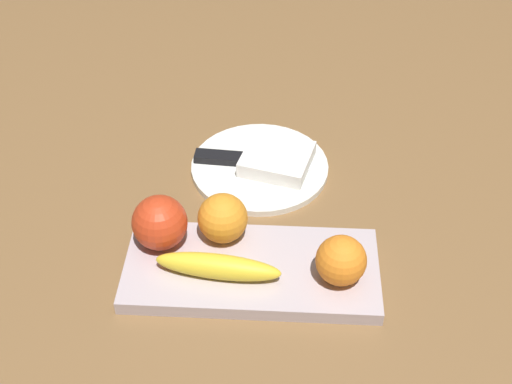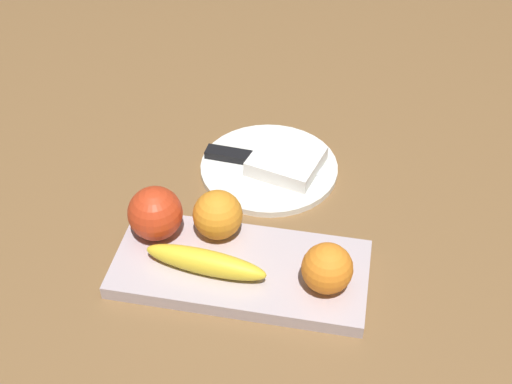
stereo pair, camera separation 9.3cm
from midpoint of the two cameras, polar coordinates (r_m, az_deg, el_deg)
The scene contains 9 objects.
ground_plane at distance 0.89m, azimuth -0.99°, elevation -7.47°, with size 2.40×2.40×0.00m, color brown.
fruit_tray at distance 0.89m, azimuth -3.40°, elevation -6.65°, with size 0.33×0.15×0.02m, color #BEB0B6.
apple at distance 0.90m, azimuth -11.00°, elevation -2.66°, with size 0.07×0.07×0.07m, color red.
banana at distance 0.86m, azimuth -6.31°, elevation -6.35°, with size 0.16×0.03×0.03m, color yellow.
orange_near_apple at distance 0.84m, azimuth 3.97°, elevation -5.88°, with size 0.06×0.06×0.06m, color orange.
orange_near_banana at distance 0.89m, azimuth -5.78°, elevation -2.32°, with size 0.07×0.07×0.07m, color orange.
dinner_plate at distance 1.04m, azimuth -2.25°, elevation 1.97°, with size 0.21×0.21×0.01m, color white.
folded_napkin at distance 1.03m, azimuth -0.82°, elevation 2.65°, with size 0.10×0.09×0.02m, color white.
knife at distance 1.04m, azimuth -4.40°, elevation 2.64°, with size 0.18×0.03×0.01m.
Camera 1 is at (-0.00, -0.58, 0.67)m, focal length 47.97 mm.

